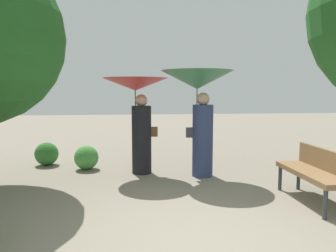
{
  "coord_description": "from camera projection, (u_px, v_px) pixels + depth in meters",
  "views": [
    {
      "loc": [
        -0.8,
        -3.79,
        1.74
      ],
      "look_at": [
        0.0,
        3.55,
        0.94
      ],
      "focal_mm": 35.26,
      "sensor_mm": 36.0,
      "label": 1
    }
  ],
  "objects": [
    {
      "name": "bush_path_left",
      "position": [
        86.0,
        158.0,
        7.26
      ],
      "size": [
        0.53,
        0.53,
        0.53
      ],
      "primitive_type": "sphere",
      "color": "#428C3D",
      "rests_on": "ground"
    },
    {
      "name": "person_left",
      "position": [
        138.0,
        103.0,
        6.8
      ],
      "size": [
        1.34,
        1.34,
        1.99
      ],
      "rotation": [
        0.0,
        0.0,
        1.55
      ],
      "color": "black",
      "rests_on": "ground"
    },
    {
      "name": "park_bench",
      "position": [
        316.0,
        170.0,
        5.09
      ],
      "size": [
        0.5,
        1.5,
        0.83
      ],
      "rotation": [
        0.0,
        0.0,
        -1.56
      ],
      "color": "#38383D",
      "rests_on": "ground"
    },
    {
      "name": "bush_path_right",
      "position": [
        47.0,
        154.0,
        7.66
      ],
      "size": [
        0.53,
        0.53,
        0.53
      ],
      "primitive_type": "sphere",
      "color": "#2D6B28",
      "rests_on": "ground"
    },
    {
      "name": "ground_plane",
      "position": [
        200.0,
        234.0,
        4.02
      ],
      "size": [
        40.0,
        40.0,
        0.0
      ],
      "primitive_type": "plane",
      "color": "gray"
    },
    {
      "name": "person_right",
      "position": [
        199.0,
        95.0,
        6.55
      ],
      "size": [
        1.43,
        1.43,
        2.13
      ],
      "rotation": [
        0.0,
        0.0,
        1.55
      ],
      "color": "navy",
      "rests_on": "ground"
    }
  ]
}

